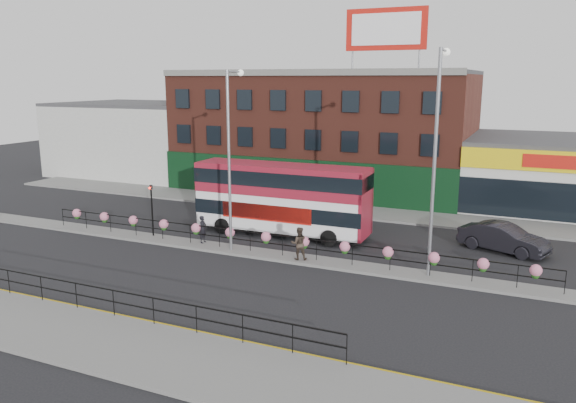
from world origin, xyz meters
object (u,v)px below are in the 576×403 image
at_px(car, 503,238).
at_px(lamp_column_west, 231,145).
at_px(lamp_column_east, 436,144).
at_px(pedestrian_b, 299,243).
at_px(pedestrian_a, 203,229).
at_px(double_decker_bus, 282,192).

relative_size(car, lamp_column_west, 0.52).
bearing_deg(lamp_column_east, lamp_column_west, -178.59).
bearing_deg(lamp_column_west, pedestrian_b, -4.58).
bearing_deg(lamp_column_east, pedestrian_a, 179.94).
height_order(pedestrian_a, pedestrian_b, pedestrian_b).
relative_size(double_decker_bus, pedestrian_b, 6.20).
distance_m(car, pedestrian_a, 17.35).
distance_m(pedestrian_b, lamp_column_east, 8.85).
distance_m(pedestrian_a, lamp_column_west, 5.58).
relative_size(pedestrian_a, lamp_column_east, 0.15).
bearing_deg(pedestrian_b, car, -171.32).
bearing_deg(car, pedestrian_a, 129.85).
height_order(pedestrian_b, lamp_column_west, lamp_column_west).
bearing_deg(lamp_column_west, car, 23.31).
relative_size(double_decker_bus, pedestrian_a, 6.82).
bearing_deg(double_decker_bus, lamp_column_west, -105.34).
xyz_separation_m(lamp_column_west, lamp_column_east, (11.05, 0.27, 0.56)).
bearing_deg(lamp_column_east, car, 62.00).
distance_m(double_decker_bus, lamp_column_west, 5.52).
bearing_deg(double_decker_bus, car, 8.13).
relative_size(car, lamp_column_east, 0.48).
height_order(double_decker_bus, lamp_column_east, lamp_column_east).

